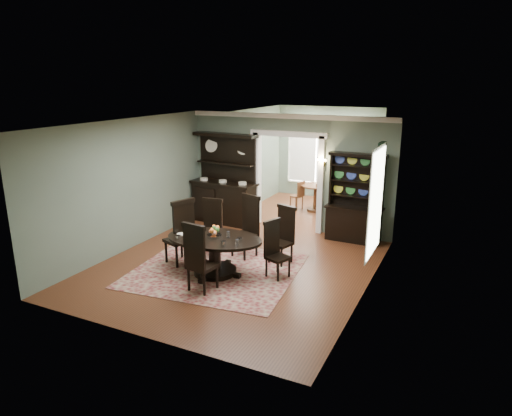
{
  "coord_description": "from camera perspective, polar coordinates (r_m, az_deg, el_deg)",
  "views": [
    {
      "loc": [
        4.3,
        -7.86,
        3.85
      ],
      "look_at": [
        0.22,
        0.6,
        1.18
      ],
      "focal_mm": 32.0,
      "sensor_mm": 36.0,
      "label": 1
    }
  ],
  "objects": [
    {
      "name": "right_window",
      "position": [
        9.22,
        14.9,
        1.2
      ],
      "size": [
        0.15,
        1.47,
        2.12
      ],
      "color": "white",
      "rests_on": "wall_right"
    },
    {
      "name": "room",
      "position": [
        9.28,
        -2.72,
        1.68
      ],
      "size": [
        5.51,
        6.01,
        3.01
      ],
      "color": "brown",
      "rests_on": "ground"
    },
    {
      "name": "doorway_trim",
      "position": [
        11.89,
        4.09,
        5.02
      ],
      "size": [
        2.08,
        0.25,
        2.57
      ],
      "color": "white",
      "rests_on": "floor"
    },
    {
      "name": "chair_far_left",
      "position": [
        10.31,
        -5.58,
        -2.16
      ],
      "size": [
        0.52,
        0.5,
        1.28
      ],
      "rotation": [
        0.0,
        0.0,
        3.26
      ],
      "color": "black",
      "rests_on": "rug"
    },
    {
      "name": "chair_far_right",
      "position": [
        9.83,
        3.49,
        -3.12
      ],
      "size": [
        0.57,
        0.55,
        1.25
      ],
      "rotation": [
        0.0,
        0.0,
        2.86
      ],
      "color": "black",
      "rests_on": "rug"
    },
    {
      "name": "parlor_chair_right",
      "position": [
        13.69,
        8.24,
        1.37
      ],
      "size": [
        0.39,
        0.38,
        0.86
      ],
      "rotation": [
        0.0,
        0.0,
        -1.81
      ],
      "color": "brown",
      "rests_on": "parlor_floor"
    },
    {
      "name": "chair_end_left",
      "position": [
        9.74,
        -9.29,
        -2.81
      ],
      "size": [
        0.67,
        0.68,
        1.45
      ],
      "rotation": [
        0.0,
        0.0,
        1.21
      ],
      "color": "black",
      "rests_on": "rug"
    },
    {
      "name": "parlor_chair_left",
      "position": [
        13.83,
        5.29,
        1.7
      ],
      "size": [
        0.42,
        0.41,
        0.89
      ],
      "rotation": [
        0.0,
        0.0,
        1.22
      ],
      "color": "brown",
      "rests_on": "parlor_floor"
    },
    {
      "name": "wall_sconce",
      "position": [
        11.39,
        8.29,
        5.8
      ],
      "size": [
        0.27,
        0.21,
        0.21
      ],
      "color": "gold",
      "rests_on": "back_wall_right"
    },
    {
      "name": "sideboard",
      "position": [
        12.55,
        -3.92,
        2.03
      ],
      "size": [
        1.9,
        0.78,
        2.45
      ],
      "rotation": [
        0.0,
        0.0,
        -0.07
      ],
      "color": "black",
      "rests_on": "floor"
    },
    {
      "name": "rug",
      "position": [
        9.6,
        -5.02,
        -7.78
      ],
      "size": [
        3.56,
        3.29,
        0.01
      ],
      "primitive_type": "cube",
      "rotation": [
        0.0,
        0.0,
        0.1
      ],
      "color": "maroon",
      "rests_on": "floor"
    },
    {
      "name": "centerpiece",
      "position": [
        9.19,
        -5.25,
        -3.24
      ],
      "size": [
        1.47,
        0.95,
        0.24
      ],
      "color": "silver",
      "rests_on": "dining_table"
    },
    {
      "name": "welsh_dresser",
      "position": [
        11.33,
        12.23,
        -0.21
      ],
      "size": [
        1.39,
        0.52,
        2.16
      ],
      "rotation": [
        0.0,
        0.0,
        -0.01
      ],
      "color": "black",
      "rests_on": "floor"
    },
    {
      "name": "chair_far_mid",
      "position": [
        10.16,
        -1.02,
        -2.02
      ],
      "size": [
        0.63,
        0.61,
        1.39
      ],
      "rotation": [
        0.0,
        0.0,
        2.84
      ],
      "color": "black",
      "rests_on": "rug"
    },
    {
      "name": "parlor",
      "position": [
        14.26,
        7.89,
        6.31
      ],
      "size": [
        3.51,
        3.5,
        3.01
      ],
      "color": "brown",
      "rests_on": "ground"
    },
    {
      "name": "chair_end_right",
      "position": [
        9.13,
        2.32,
        -4.91
      ],
      "size": [
        0.53,
        0.55,
        1.17
      ],
      "rotation": [
        0.0,
        0.0,
        -1.93
      ],
      "color": "black",
      "rests_on": "rug"
    },
    {
      "name": "chair_near",
      "position": [
        8.46,
        -7.26,
        -6.01
      ],
      "size": [
        0.56,
        0.54,
        1.36
      ],
      "rotation": [
        0.0,
        0.0,
        -0.13
      ],
      "color": "black",
      "rests_on": "rug"
    },
    {
      "name": "dining_table",
      "position": [
        9.28,
        -5.19,
        -5.08
      ],
      "size": [
        2.12,
        2.05,
        0.78
      ],
      "rotation": [
        0.0,
        0.0,
        0.13
      ],
      "color": "black",
      "rests_on": "rug"
    },
    {
      "name": "parlor_table",
      "position": [
        13.78,
        7.43,
        1.75
      ],
      "size": [
        0.86,
        0.86,
        0.79
      ],
      "color": "brown",
      "rests_on": "parlor_floor"
    }
  ]
}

